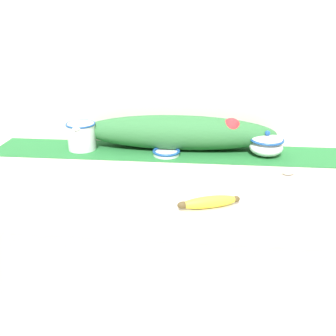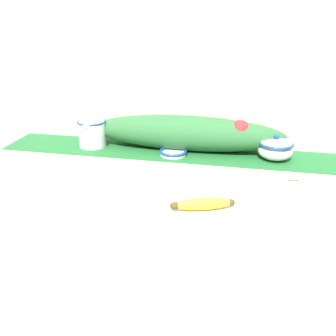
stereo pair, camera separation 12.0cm
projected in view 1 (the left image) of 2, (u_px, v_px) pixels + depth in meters
The scene contains 9 objects.
countertop at pixel (171, 285), 1.42m from camera, with size 1.59×0.73×0.89m, color beige.
back_wall at pixel (180, 68), 1.48m from camera, with size 2.39×0.04×2.40m, color silver.
table_runner at pixel (177, 152), 1.48m from camera, with size 1.47×0.22×0.00m, color #236B33.
cream_pitcher at pixel (82, 135), 1.49m from camera, with size 0.12×0.14×0.11m.
sugar_bowl at pixel (266, 145), 1.43m from camera, with size 0.13×0.13×0.10m.
small_dish at pixel (166, 152), 1.44m from camera, with size 0.11×0.11×0.02m.
banana at pixel (209, 202), 1.06m from camera, with size 0.18×0.09×0.04m.
spoon at pixel (285, 173), 1.28m from camera, with size 0.19×0.06×0.01m.
poinsettia_garland at pixel (179, 132), 1.48m from camera, with size 0.77×0.15×0.14m.
Camera 1 is at (0.09, -1.13, 1.41)m, focal length 40.00 mm.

